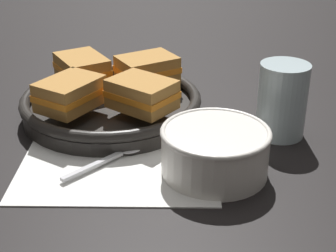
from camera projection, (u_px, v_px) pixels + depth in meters
ground_plane at (156, 159)px, 0.75m from camera, size 4.00×4.00×0.00m
napkin at (119, 158)px, 0.75m from camera, size 0.30×0.27×0.00m
soup_bowl at (215, 148)px, 0.70m from camera, size 0.15×0.15×0.07m
spoon at (123, 152)px, 0.75m from camera, size 0.13×0.11×0.01m
skillet at (112, 105)px, 0.87m from camera, size 0.30×0.30×0.04m
sandwich_near_left at (146, 69)px, 0.90m from camera, size 0.12×0.11×0.05m
sandwich_near_right at (82, 69)px, 0.90m from camera, size 0.11×0.12×0.05m
sandwich_far_left at (70, 93)px, 0.80m from camera, size 0.12×0.12×0.05m
sandwich_far_right at (142, 94)px, 0.80m from camera, size 0.12×0.12×0.05m
drinking_glass at (282, 100)px, 0.79m from camera, size 0.08×0.08×0.12m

